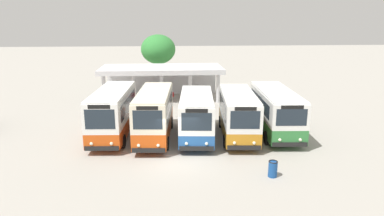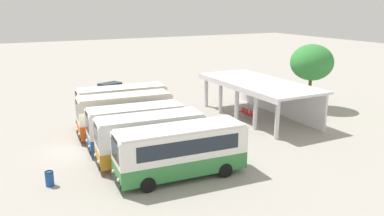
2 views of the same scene
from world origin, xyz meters
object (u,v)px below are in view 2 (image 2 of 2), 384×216
at_px(waiting_chair_end_by_column, 242,111).
at_px(litter_bin_apron, 50,178).
at_px(city_bus_middle_cream, 136,125).
at_px(city_bus_nearest_orange, 122,104).
at_px(waiting_chair_fourth_seat, 254,116).
at_px(city_bus_second_in_row, 125,113).
at_px(waiting_chair_second_from_end, 246,113).
at_px(city_bus_fifth_blue, 181,150).
at_px(city_bus_fourth_amber, 150,137).
at_px(waiting_chair_middle_seat, 250,114).
at_px(parked_car_flank, 109,90).

relative_size(waiting_chair_end_by_column, litter_bin_apron, 0.96).
relative_size(city_bus_middle_cream, litter_bin_apron, 7.86).
distance_m(city_bus_nearest_orange, waiting_chair_end_by_column, 11.19).
xyz_separation_m(waiting_chair_fourth_seat, litter_bin_apron, (5.10, -18.10, -0.07)).
relative_size(city_bus_second_in_row, waiting_chair_fourth_seat, 8.70).
bearing_deg(waiting_chair_second_from_end, city_bus_fifth_blue, -51.11).
bearing_deg(city_bus_second_in_row, city_bus_fifth_blue, 4.22).
bearing_deg(waiting_chair_second_from_end, city_bus_second_in_row, -90.66).
xyz_separation_m(waiting_chair_end_by_column, litter_bin_apron, (6.98, -18.11, -0.07)).
xyz_separation_m(city_bus_fourth_amber, litter_bin_apron, (0.59, -6.47, -1.34)).
distance_m(city_bus_nearest_orange, city_bus_fourth_amber, 8.88).
relative_size(city_bus_fifth_blue, waiting_chair_middle_seat, 9.41).
bearing_deg(city_bus_second_in_row, waiting_chair_second_from_end, 89.34).
xyz_separation_m(city_bus_middle_cream, waiting_chair_fourth_seat, (-1.56, 11.61, -1.22)).
xyz_separation_m(waiting_chair_end_by_column, waiting_chair_middle_seat, (1.26, -0.06, 0.00)).
bearing_deg(parked_car_flank, city_bus_middle_cream, -8.64).
relative_size(waiting_chair_fourth_seat, litter_bin_apron, 0.96).
bearing_deg(city_bus_nearest_orange, parked_car_flank, 170.80).
bearing_deg(city_bus_fifth_blue, waiting_chair_fourth_seat, 124.53).
xyz_separation_m(city_bus_fourth_amber, waiting_chair_second_from_end, (-5.76, 11.60, -1.27)).
bearing_deg(city_bus_nearest_orange, waiting_chair_second_from_end, 74.07).
xyz_separation_m(city_bus_middle_cream, litter_bin_apron, (3.54, -6.50, -1.29)).
relative_size(city_bus_nearest_orange, parked_car_flank, 1.59).
bearing_deg(city_bus_fourth_amber, waiting_chair_fourth_seat, 111.18).
xyz_separation_m(city_bus_fifth_blue, litter_bin_apron, (-2.36, -7.27, -1.32)).
bearing_deg(waiting_chair_end_by_column, city_bus_middle_cream, -73.49).
bearing_deg(city_bus_middle_cream, city_bus_fifth_blue, 7.49).
bearing_deg(city_bus_middle_cream, waiting_chair_fourth_seat, 97.65).
distance_m(city_bus_middle_cream, city_bus_fifth_blue, 5.95).
relative_size(city_bus_second_in_row, waiting_chair_middle_seat, 8.70).
bearing_deg(parked_car_flank, city_bus_fourth_amber, -7.43).
bearing_deg(waiting_chair_fourth_seat, waiting_chair_second_from_end, -178.46).
relative_size(waiting_chair_second_from_end, waiting_chair_fourth_seat, 1.00).
relative_size(city_bus_second_in_row, parked_car_flank, 1.54).
bearing_deg(litter_bin_apron, city_bus_fifth_blue, 72.05).
distance_m(city_bus_fifth_blue, waiting_chair_second_from_end, 13.93).
height_order(parked_car_flank, waiting_chair_middle_seat, parked_car_flank).
height_order(city_bus_second_in_row, waiting_chair_end_by_column, city_bus_second_in_row).
bearing_deg(parked_car_flank, city_bus_second_in_row, -9.95).
relative_size(city_bus_nearest_orange, city_bus_second_in_row, 1.03).
bearing_deg(city_bus_second_in_row, city_bus_nearest_orange, 167.29).
height_order(city_bus_middle_cream, parked_car_flank, city_bus_middle_cream).
relative_size(city_bus_middle_cream, waiting_chair_middle_seat, 8.23).
distance_m(city_bus_second_in_row, city_bus_fifth_blue, 8.87).
bearing_deg(litter_bin_apron, parked_car_flank, 156.01).
relative_size(waiting_chair_end_by_column, waiting_chair_middle_seat, 1.00).
bearing_deg(waiting_chair_second_from_end, waiting_chair_middle_seat, -1.66).
distance_m(city_bus_second_in_row, waiting_chair_middle_seat, 11.54).
distance_m(city_bus_fifth_blue, litter_bin_apron, 7.75).
xyz_separation_m(city_bus_second_in_row, city_bus_fifth_blue, (8.84, 0.65, -0.10)).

